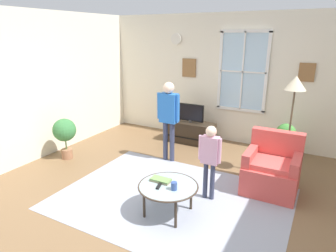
{
  "coord_description": "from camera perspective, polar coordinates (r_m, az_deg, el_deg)",
  "views": [
    {
      "loc": [
        1.74,
        -3.15,
        2.27
      ],
      "look_at": [
        -0.21,
        0.44,
        0.98
      ],
      "focal_mm": 31.39,
      "sensor_mm": 36.0,
      "label": 1
    }
  ],
  "objects": [
    {
      "name": "person_pink_shirt",
      "position": [
        4.09,
        8.16,
        -5.45
      ],
      "size": [
        0.33,
        0.15,
        1.09
      ],
      "color": "#333851",
      "rests_on": "ground_plane"
    },
    {
      "name": "television",
      "position": [
        6.25,
        4.4,
        2.59
      ],
      "size": [
        0.59,
        0.08,
        0.4
      ],
      "color": "#4C4C4C",
      "rests_on": "tv_stand"
    },
    {
      "name": "tv_stand",
      "position": [
        6.37,
        4.32,
        -1.2
      ],
      "size": [
        1.05,
        0.42,
        0.46
      ],
      "color": "#2D2319",
      "rests_on": "ground_plane"
    },
    {
      "name": "floor_lamp",
      "position": [
        4.92,
        23.34,
        5.83
      ],
      "size": [
        0.32,
        0.32,
        1.66
      ],
      "color": "black",
      "rests_on": "ground_plane"
    },
    {
      "name": "cup",
      "position": [
        3.72,
        1.17,
        -11.58
      ],
      "size": [
        0.08,
        0.08,
        0.1
      ],
      "primitive_type": "cylinder",
      "color": "#334C8C",
      "rests_on": "coffee_table"
    },
    {
      "name": "coffee_table",
      "position": [
        3.85,
        0.03,
        -11.79
      ],
      "size": [
        0.78,
        0.78,
        0.41
      ],
      "color": "#99B2B7",
      "rests_on": "ground_plane"
    },
    {
      "name": "person_blue_shirt",
      "position": [
        5.24,
        0.14,
        2.61
      ],
      "size": [
        0.44,
        0.2,
        1.47
      ],
      "color": "#333851",
      "rests_on": "ground_plane"
    },
    {
      "name": "potted_plant_by_window",
      "position": [
        5.86,
        21.8,
        -2.17
      ],
      "size": [
        0.36,
        0.36,
        0.69
      ],
      "color": "silver",
      "rests_on": "ground_plane"
    },
    {
      "name": "armchair",
      "position": [
        4.68,
        19.53,
        -8.06
      ],
      "size": [
        0.76,
        0.74,
        0.87
      ],
      "color": "#D14C47",
      "rests_on": "ground_plane"
    },
    {
      "name": "back_wall",
      "position": [
        6.39,
        12.62,
        8.83
      ],
      "size": [
        5.72,
        0.17,
        2.68
      ],
      "color": "silver",
      "rests_on": "ground_plane"
    },
    {
      "name": "ground_plane",
      "position": [
        4.26,
        -0.33,
        -14.82
      ],
      "size": [
        6.32,
        6.35,
        0.02
      ],
      "primitive_type": "cube",
      "color": "brown"
    },
    {
      "name": "remote_near_books",
      "position": [
        3.8,
        -1.8,
        -11.6
      ],
      "size": [
        0.07,
        0.15,
        0.02
      ],
      "primitive_type": "cube",
      "rotation": [
        0.0,
        0.0,
        0.24
      ],
      "color": "black",
      "rests_on": "coffee_table"
    },
    {
      "name": "side_wall_left",
      "position": [
        5.7,
        -27.21,
        6.24
      ],
      "size": [
        0.12,
        5.75,
        2.68
      ],
      "color": "silver",
      "rests_on": "ground_plane"
    },
    {
      "name": "area_rug",
      "position": [
        4.34,
        0.8,
        -13.89
      ],
      "size": [
        3.18,
        2.32,
        0.01
      ],
      "primitive_type": "cube",
      "color": "#999EAD",
      "rests_on": "ground_plane"
    },
    {
      "name": "book_stack",
      "position": [
        3.92,
        -1.36,
        -10.46
      ],
      "size": [
        0.27,
        0.14,
        0.04
      ],
      "color": "gray",
      "rests_on": "coffee_table"
    },
    {
      "name": "potted_plant_corner",
      "position": [
        5.77,
        -19.43,
        -1.12
      ],
      "size": [
        0.43,
        0.43,
        0.78
      ],
      "color": "#9E6B4C",
      "rests_on": "ground_plane"
    }
  ]
}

